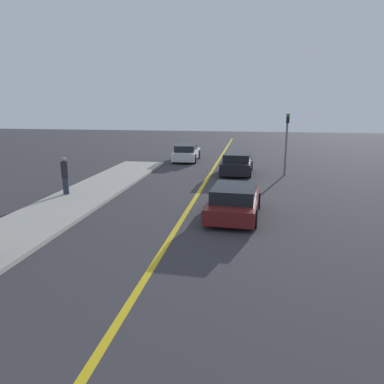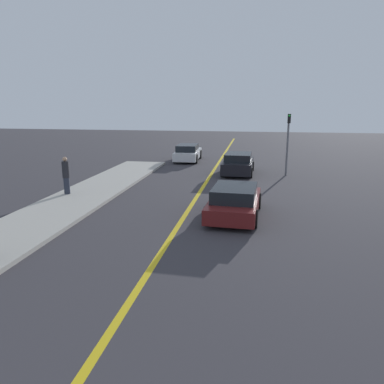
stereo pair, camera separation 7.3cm
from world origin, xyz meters
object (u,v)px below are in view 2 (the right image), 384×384
(pedestrian_far_standing, at_px, (66,175))
(car_near_right_lane, at_px, (235,201))
(traffic_light, at_px, (288,138))
(car_far_distant, at_px, (188,153))
(car_ahead_center, at_px, (238,164))

(pedestrian_far_standing, bearing_deg, car_near_right_lane, -12.93)
(pedestrian_far_standing, relative_size, traffic_light, 0.47)
(car_far_distant, height_order, pedestrian_far_standing, pedestrian_far_standing)
(car_far_distant, xyz_separation_m, pedestrian_far_standing, (-3.71, -12.29, 0.43))
(pedestrian_far_standing, bearing_deg, car_far_distant, 73.19)
(car_ahead_center, height_order, car_far_distant, car_ahead_center)
(car_far_distant, bearing_deg, pedestrian_far_standing, -108.71)
(car_near_right_lane, bearing_deg, car_far_distant, 110.52)
(car_near_right_lane, relative_size, pedestrian_far_standing, 2.37)
(car_ahead_center, height_order, pedestrian_far_standing, pedestrian_far_standing)
(car_ahead_center, xyz_separation_m, car_far_distant, (-4.14, 4.84, -0.02))
(car_near_right_lane, relative_size, car_ahead_center, 1.06)
(car_ahead_center, bearing_deg, car_far_distant, 132.10)
(car_near_right_lane, bearing_deg, pedestrian_far_standing, 170.12)
(car_ahead_center, distance_m, car_far_distant, 6.37)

